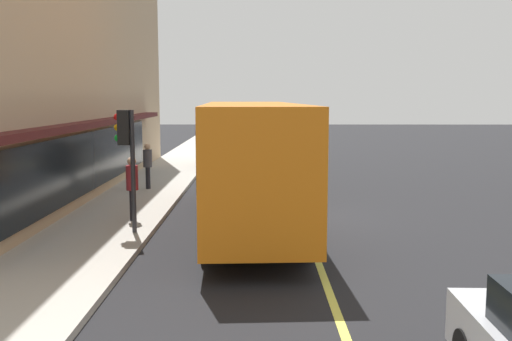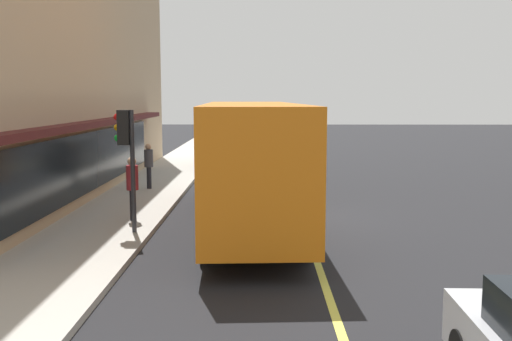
% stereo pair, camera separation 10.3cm
% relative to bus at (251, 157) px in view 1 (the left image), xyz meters
% --- Properties ---
extents(ground, '(120.00, 120.00, 0.00)m').
position_rel_bus_xyz_m(ground, '(1.19, -1.55, -1.99)').
color(ground, black).
extents(sidewalk, '(80.00, 2.95, 0.15)m').
position_rel_bus_xyz_m(sidewalk, '(1.19, 4.10, -1.91)').
color(sidewalk, '#B2ADA3').
rests_on(sidewalk, ground).
extents(lane_centre_stripe, '(36.00, 0.16, 0.01)m').
position_rel_bus_xyz_m(lane_centre_stripe, '(1.19, -1.55, -1.98)').
color(lane_centre_stripe, '#D8D14C').
rests_on(lane_centre_stripe, ground).
extents(bus, '(11.24, 3.06, 3.50)m').
position_rel_bus_xyz_m(bus, '(0.00, 0.00, 0.00)').
color(bus, orange).
rests_on(bus, ground).
extents(traffic_light, '(0.30, 0.52, 3.20)m').
position_rel_bus_xyz_m(traffic_light, '(-1.49, 3.21, 0.55)').
color(traffic_light, '#2D2D33').
rests_on(traffic_light, sidewalk).
extents(car_black, '(4.30, 1.87, 1.52)m').
position_rel_bus_xyz_m(car_black, '(13.46, 1.47, -1.24)').
color(car_black, black).
rests_on(car_black, ground).
extents(pedestrian_at_corner, '(0.34, 0.34, 1.84)m').
position_rel_bus_xyz_m(pedestrian_at_corner, '(-0.05, 3.40, -0.72)').
color(pedestrian_at_corner, black).
rests_on(pedestrian_at_corner, sidewalk).
extents(pedestrian_near_storefront, '(0.34, 0.34, 1.75)m').
position_rel_bus_xyz_m(pedestrian_near_storefront, '(5.72, 4.06, -0.78)').
color(pedestrian_near_storefront, black).
rests_on(pedestrian_near_storefront, sidewalk).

